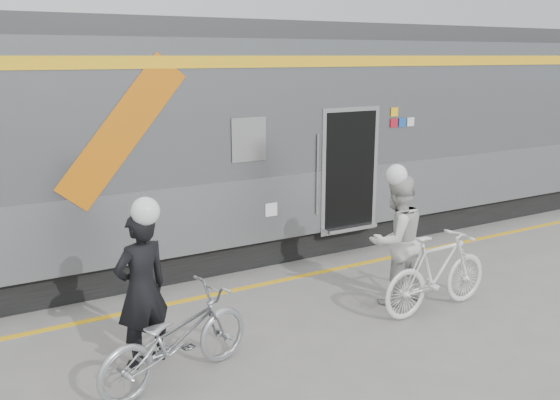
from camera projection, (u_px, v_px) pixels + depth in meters
ground at (354, 336)px, 7.70m from camera, size 90.00×90.00×0.00m
train at (201, 141)px, 10.59m from camera, size 24.00×3.17×4.10m
safety_strip at (274, 282)px, 9.51m from camera, size 24.00×0.12×0.01m
man at (142, 289)px, 6.80m from camera, size 0.77×0.60×1.85m
bicycle_left at (176, 338)px, 6.53m from camera, size 2.05×1.16×1.02m
woman at (396, 240)px, 8.56m from camera, size 0.94×0.75×1.89m
bicycle_right at (437, 272)px, 8.33m from camera, size 1.93×0.60×1.15m
helmet_man at (136, 197)px, 6.54m from camera, size 0.32×0.32×0.32m
helmet_woman at (400, 165)px, 8.30m from camera, size 0.30×0.30×0.30m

